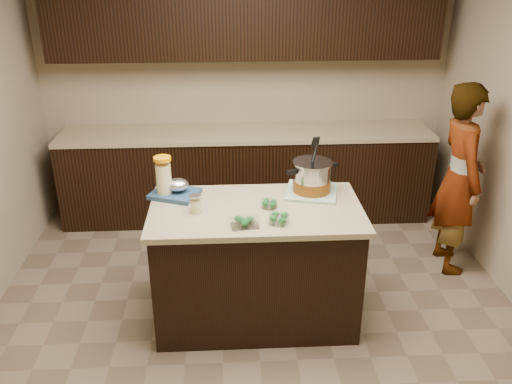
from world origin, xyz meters
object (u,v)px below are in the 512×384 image
lemonade_pitcher (164,179)px  stock_pot (312,178)px  person (459,179)px  island (256,264)px

lemonade_pitcher → stock_pot: bearing=0.4°
lemonade_pitcher → person: person is taller
stock_pot → lemonade_pitcher: bearing=159.1°
stock_pot → lemonade_pitcher: (-1.05, -0.01, 0.02)m
island → stock_pot: stock_pot is taller
stock_pot → person: 1.37m
island → lemonade_pitcher: bearing=161.2°
person → stock_pot: bearing=110.0°
stock_pot → lemonade_pitcher: stock_pot is taller
lemonade_pitcher → person: 2.39m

